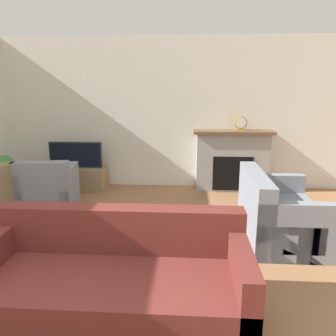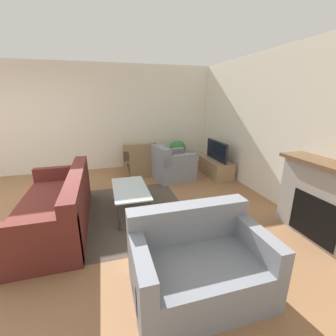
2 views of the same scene
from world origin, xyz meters
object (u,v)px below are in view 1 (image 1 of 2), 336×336
couch_loveseat (278,215)px  armchair_accent (48,192)px  couch_sectional (115,284)px  mantel_clock (241,123)px  coffee_table (124,217)px  potted_plant (4,172)px  tv (76,155)px

couch_loveseat → armchair_accent: (-3.19, 0.71, 0.01)m
couch_sectional → mantel_clock: (1.47, 3.52, 0.93)m
coffee_table → potted_plant: 2.81m
couch_sectional → potted_plant: couch_sectional is taller
armchair_accent → tv: bearing=-101.3°
tv → armchair_accent: size_ratio=0.99×
coffee_table → armchair_accent: bearing=140.2°
tv → coffee_table: bearing=-59.8°
armchair_accent → potted_plant: bearing=-34.7°
potted_plant → tv: bearing=34.7°
couch_sectional → armchair_accent: bearing=124.0°
couch_loveseat → mantel_clock: size_ratio=5.26×
tv → coffee_table: (1.33, -2.28, -0.24)m
potted_plant → couch_loveseat: bearing=-15.7°
tv → mantel_clock: (2.93, 0.14, 0.58)m
tv → potted_plant: (-0.98, -0.68, -0.17)m
couch_sectional → couch_loveseat: 2.28m
tv → couch_sectional: bearing=-66.5°
armchair_accent → mantel_clock: (2.99, 1.26, 0.91)m
potted_plant → couch_sectional: bearing=-47.8°
couch_sectional → potted_plant: size_ratio=2.82×
tv → mantel_clock: 2.99m
tv → couch_sectional: size_ratio=0.45×
armchair_accent → couch_loveseat: bearing=158.8°
tv → couch_loveseat: (3.14, -1.84, -0.34)m
tv → couch_loveseat: size_ratio=0.74×
potted_plant → mantel_clock: 4.07m
mantel_clock → coffee_table: bearing=-123.7°
tv → armchair_accent: tv is taller
armchair_accent → potted_plant: (-0.93, 0.45, 0.17)m
armchair_accent → coffee_table: (1.38, -1.15, 0.10)m
tv → couch_loveseat: 3.65m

